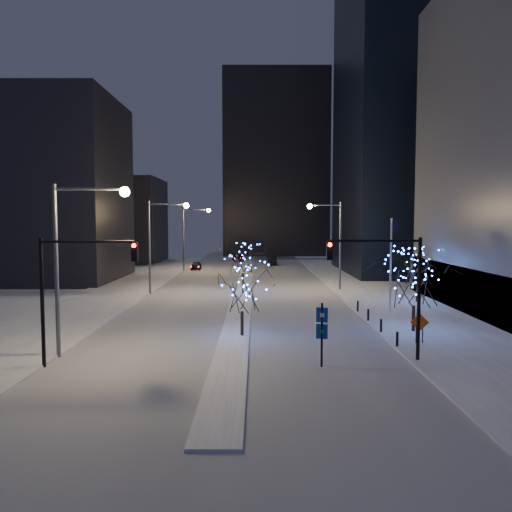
{
  "coord_description": "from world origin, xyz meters",
  "views": [
    {
      "loc": [
        1.46,
        -26.42,
        7.88
      ],
      "look_at": [
        1.44,
        14.81,
        5.0
      ],
      "focal_mm": 35.0,
      "sensor_mm": 36.0,
      "label": 1
    }
  ],
  "objects_px": {
    "street_lamp_w_mid": "(159,234)",
    "holiday_tree_median_far": "(243,258)",
    "street_lamp_east": "(332,234)",
    "car_mid": "(272,261)",
    "street_lamp_w_far": "(190,230)",
    "car_far": "(238,258)",
    "traffic_signal_east": "(391,278)",
    "holiday_tree_median_near": "(242,289)",
    "construction_sign": "(420,325)",
    "wayfinding_sign": "(322,328)",
    "street_lamp_w_near": "(74,245)",
    "car_near": "(196,266)",
    "holiday_tree_plaza_near": "(414,280)",
    "holiday_tree_plaza_far": "(418,268)",
    "traffic_signal_west": "(71,280)"
  },
  "relations": [
    {
      "from": "street_lamp_w_far",
      "to": "street_lamp_east",
      "type": "height_order",
      "value": "same"
    },
    {
      "from": "street_lamp_east",
      "to": "car_mid",
      "type": "distance_m",
      "value": 34.08
    },
    {
      "from": "street_lamp_w_near",
      "to": "car_mid",
      "type": "distance_m",
      "value": 62.82
    },
    {
      "from": "car_far",
      "to": "construction_sign",
      "type": "relative_size",
      "value": 2.54
    },
    {
      "from": "street_lamp_w_near",
      "to": "street_lamp_w_mid",
      "type": "height_order",
      "value": "same"
    },
    {
      "from": "street_lamp_east",
      "to": "traffic_signal_west",
      "type": "distance_m",
      "value": 35.3
    },
    {
      "from": "car_mid",
      "to": "construction_sign",
      "type": "bearing_deg",
      "value": 99.68
    },
    {
      "from": "car_near",
      "to": "holiday_tree_plaza_far",
      "type": "relative_size",
      "value": 0.76
    },
    {
      "from": "holiday_tree_median_far",
      "to": "holiday_tree_plaza_near",
      "type": "distance_m",
      "value": 22.79
    },
    {
      "from": "holiday_tree_plaza_far",
      "to": "car_mid",
      "type": "bearing_deg",
      "value": 106.61
    },
    {
      "from": "street_lamp_w_mid",
      "to": "traffic_signal_east",
      "type": "height_order",
      "value": "street_lamp_w_mid"
    },
    {
      "from": "street_lamp_w_far",
      "to": "wayfinding_sign",
      "type": "xyz_separation_m",
      "value": [
        13.94,
        -51.93,
        -4.35
      ]
    },
    {
      "from": "traffic_signal_east",
      "to": "car_mid",
      "type": "bearing_deg",
      "value": 94.19
    },
    {
      "from": "traffic_signal_west",
      "to": "wayfinding_sign",
      "type": "distance_m",
      "value": 13.69
    },
    {
      "from": "street_lamp_w_mid",
      "to": "car_mid",
      "type": "distance_m",
      "value": 38.92
    },
    {
      "from": "traffic_signal_east",
      "to": "car_near",
      "type": "distance_m",
      "value": 55.93
    },
    {
      "from": "street_lamp_east",
      "to": "holiday_tree_plaza_far",
      "type": "distance_m",
      "value": 11.64
    },
    {
      "from": "car_near",
      "to": "holiday_tree_median_far",
      "type": "relative_size",
      "value": 0.67
    },
    {
      "from": "street_lamp_w_near",
      "to": "traffic_signal_west",
      "type": "xyz_separation_m",
      "value": [
        0.5,
        -2.0,
        -1.74
      ]
    },
    {
      "from": "street_lamp_w_far",
      "to": "street_lamp_east",
      "type": "relative_size",
      "value": 1.0
    },
    {
      "from": "street_lamp_east",
      "to": "holiday_tree_plaza_near",
      "type": "xyz_separation_m",
      "value": [
        2.48,
        -21.66,
        -2.71
      ]
    },
    {
      "from": "traffic_signal_west",
      "to": "holiday_tree_median_far",
      "type": "bearing_deg",
      "value": 72.84
    },
    {
      "from": "traffic_signal_west",
      "to": "traffic_signal_east",
      "type": "xyz_separation_m",
      "value": [
        17.38,
        1.0,
        0.0
      ]
    },
    {
      "from": "car_mid",
      "to": "construction_sign",
      "type": "distance_m",
      "value": 58.8
    },
    {
      "from": "street_lamp_w_far",
      "to": "holiday_tree_median_near",
      "type": "relative_size",
      "value": 1.97
    },
    {
      "from": "street_lamp_w_near",
      "to": "street_lamp_w_far",
      "type": "bearing_deg",
      "value": 90.0
    },
    {
      "from": "traffic_signal_west",
      "to": "traffic_signal_east",
      "type": "distance_m",
      "value": 17.41
    },
    {
      "from": "street_lamp_w_near",
      "to": "holiday_tree_median_far",
      "type": "bearing_deg",
      "value": 70.56
    },
    {
      "from": "holiday_tree_plaza_near",
      "to": "holiday_tree_median_near",
      "type": "bearing_deg",
      "value": -173.53
    },
    {
      "from": "wayfinding_sign",
      "to": "car_near",
      "type": "bearing_deg",
      "value": 119.61
    },
    {
      "from": "holiday_tree_median_far",
      "to": "street_lamp_w_mid",
      "type": "bearing_deg",
      "value": -177.72
    },
    {
      "from": "traffic_signal_west",
      "to": "holiday_tree_median_near",
      "type": "relative_size",
      "value": 1.38
    },
    {
      "from": "street_lamp_w_mid",
      "to": "holiday_tree_median_far",
      "type": "bearing_deg",
      "value": 2.28
    },
    {
      "from": "holiday_tree_plaza_far",
      "to": "holiday_tree_median_near",
      "type": "bearing_deg",
      "value": -139.34
    },
    {
      "from": "traffic_signal_west",
      "to": "car_near",
      "type": "xyz_separation_m",
      "value": [
        0.17,
        54.06,
        -4.1
      ]
    },
    {
      "from": "holiday_tree_median_near",
      "to": "construction_sign",
      "type": "xyz_separation_m",
      "value": [
        11.33,
        -2.17,
        -2.04
      ]
    },
    {
      "from": "traffic_signal_west",
      "to": "holiday_tree_plaza_near",
      "type": "bearing_deg",
      "value": 21.66
    },
    {
      "from": "street_lamp_east",
      "to": "traffic_signal_west",
      "type": "relative_size",
      "value": 1.43
    },
    {
      "from": "street_lamp_w_near",
      "to": "street_lamp_w_mid",
      "type": "bearing_deg",
      "value": 90.0
    },
    {
      "from": "street_lamp_w_near",
      "to": "traffic_signal_east",
      "type": "relative_size",
      "value": 1.43
    },
    {
      "from": "car_far",
      "to": "holiday_tree_plaza_near",
      "type": "relative_size",
      "value": 0.85
    },
    {
      "from": "street_lamp_w_mid",
      "to": "holiday_tree_plaza_far",
      "type": "xyz_separation_m",
      "value": [
        25.86,
        -5.92,
        -3.08
      ]
    },
    {
      "from": "car_near",
      "to": "car_mid",
      "type": "bearing_deg",
      "value": 34.76
    },
    {
      "from": "car_far",
      "to": "holiday_tree_median_near",
      "type": "xyz_separation_m",
      "value": [
        2.61,
        -64.77,
        2.64
      ]
    },
    {
      "from": "car_far",
      "to": "wayfinding_sign",
      "type": "bearing_deg",
      "value": -94.2
    },
    {
      "from": "holiday_tree_median_near",
      "to": "holiday_tree_plaza_near",
      "type": "bearing_deg",
      "value": 6.47
    },
    {
      "from": "car_far",
      "to": "traffic_signal_east",
      "type": "bearing_deg",
      "value": -90.99
    },
    {
      "from": "street_lamp_east",
      "to": "car_far",
      "type": "relative_size",
      "value": 2.05
    },
    {
      "from": "holiday_tree_median_far",
      "to": "car_mid",
      "type": "bearing_deg",
      "value": 83.03
    },
    {
      "from": "car_far",
      "to": "wayfinding_sign",
      "type": "height_order",
      "value": "wayfinding_sign"
    }
  ]
}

